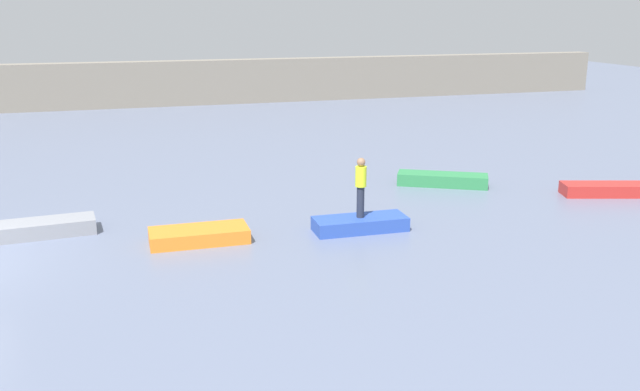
{
  "coord_description": "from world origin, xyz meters",
  "views": [
    {
      "loc": [
        4.12,
        -17.67,
        6.26
      ],
      "look_at": [
        9.91,
        1.23,
        0.86
      ],
      "focal_mm": 38.65,
      "sensor_mm": 36.0,
      "label": 1
    }
  ],
  "objects_px": {
    "rowboat_red": "(620,189)",
    "rowboat_green": "(442,180)",
    "rowboat_blue": "(360,224)",
    "person_hiviz_shirt": "(361,184)",
    "rowboat_orange": "(199,235)",
    "rowboat_grey": "(47,228)"
  },
  "relations": [
    {
      "from": "rowboat_orange",
      "to": "person_hiviz_shirt",
      "type": "height_order",
      "value": "person_hiviz_shirt"
    },
    {
      "from": "rowboat_green",
      "to": "person_hiviz_shirt",
      "type": "relative_size",
      "value": 1.83
    },
    {
      "from": "rowboat_grey",
      "to": "rowboat_blue",
      "type": "xyz_separation_m",
      "value": [
        8.67,
        -2.24,
        -0.02
      ]
    },
    {
      "from": "person_hiviz_shirt",
      "to": "rowboat_red",
      "type": "bearing_deg",
      "value": 5.91
    },
    {
      "from": "rowboat_green",
      "to": "rowboat_red",
      "type": "height_order",
      "value": "rowboat_green"
    },
    {
      "from": "rowboat_blue",
      "to": "rowboat_red",
      "type": "xyz_separation_m",
      "value": [
        9.93,
        1.03,
        0.01
      ]
    },
    {
      "from": "rowboat_red",
      "to": "rowboat_blue",
      "type": "bearing_deg",
      "value": -156.98
    },
    {
      "from": "person_hiviz_shirt",
      "to": "rowboat_green",
      "type": "bearing_deg",
      "value": 40.89
    },
    {
      "from": "rowboat_orange",
      "to": "rowboat_blue",
      "type": "bearing_deg",
      "value": -3.52
    },
    {
      "from": "rowboat_grey",
      "to": "rowboat_red",
      "type": "relative_size",
      "value": 0.67
    },
    {
      "from": "rowboat_green",
      "to": "rowboat_grey",
      "type": "bearing_deg",
      "value": -143.72
    },
    {
      "from": "rowboat_red",
      "to": "rowboat_green",
      "type": "bearing_deg",
      "value": 167.08
    },
    {
      "from": "rowboat_grey",
      "to": "person_hiviz_shirt",
      "type": "xyz_separation_m",
      "value": [
        8.67,
        -2.24,
        1.17
      ]
    },
    {
      "from": "rowboat_orange",
      "to": "rowboat_red",
      "type": "bearing_deg",
      "value": 3.43
    },
    {
      "from": "rowboat_green",
      "to": "rowboat_red",
      "type": "distance_m",
      "value": 6.06
    },
    {
      "from": "rowboat_orange",
      "to": "rowboat_blue",
      "type": "relative_size",
      "value": 0.99
    },
    {
      "from": "rowboat_grey",
      "to": "rowboat_green",
      "type": "relative_size",
      "value": 0.82
    },
    {
      "from": "rowboat_grey",
      "to": "person_hiviz_shirt",
      "type": "bearing_deg",
      "value": -18.88
    },
    {
      "from": "rowboat_blue",
      "to": "rowboat_red",
      "type": "relative_size",
      "value": 0.69
    },
    {
      "from": "rowboat_grey",
      "to": "rowboat_orange",
      "type": "bearing_deg",
      "value": -29.44
    },
    {
      "from": "rowboat_blue",
      "to": "person_hiviz_shirt",
      "type": "height_order",
      "value": "person_hiviz_shirt"
    },
    {
      "from": "rowboat_grey",
      "to": "person_hiviz_shirt",
      "type": "height_order",
      "value": "person_hiviz_shirt"
    }
  ]
}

